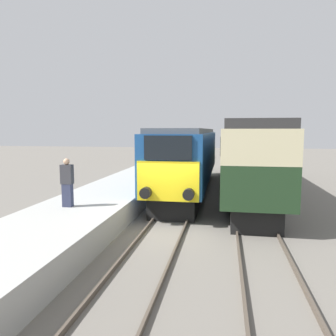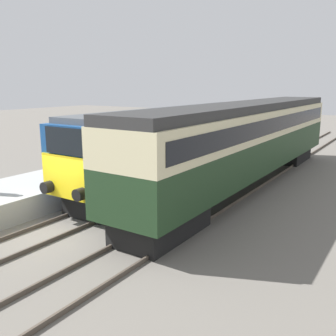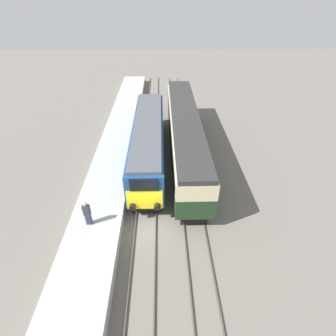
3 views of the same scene
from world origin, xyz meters
The scene contains 6 objects.
ground_plane centered at (0.00, 0.00, 0.00)m, with size 120.00×120.00×0.00m, color slate.
platform_left centered at (-3.30, 8.00, 0.46)m, with size 3.50×50.00×0.92m.
rails_near_track centered at (0.00, 5.00, 0.07)m, with size 1.51×60.00×0.14m.
rails_far_track centered at (3.40, 5.00, 0.07)m, with size 1.50×60.00×0.14m.
locomotive centered at (0.00, 8.30, 2.19)m, with size 2.70×15.83×3.88m.
passenger_carriage centered at (3.40, 9.38, 2.55)m, with size 2.75×19.79×4.21m.
Camera 2 is at (10.22, -8.28, 5.05)m, focal length 40.00 mm.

